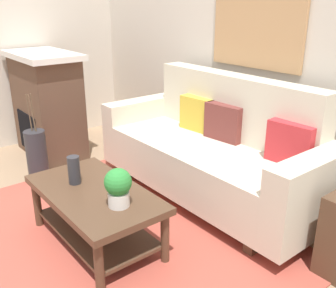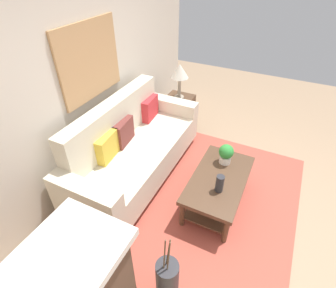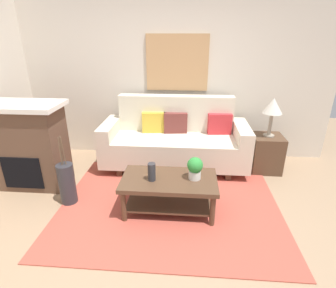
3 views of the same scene
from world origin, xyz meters
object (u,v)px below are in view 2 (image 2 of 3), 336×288
Objects in this scene: couch at (133,150)px; side_table at (179,112)px; coffee_table at (218,185)px; framed_painting at (90,61)px; throw_pillow_mustard at (107,147)px; tabletop_vase at (220,184)px; table_lamp at (180,72)px; floor_vase at (167,282)px; throw_pillow_crimson at (150,108)px; potted_plant_tabletop at (226,153)px; throw_pillow_maroon at (124,132)px.

side_table is at bearing -1.15° from couch.
framed_painting is at bearing 90.04° from coffee_table.
throw_pillow_mustard reaches higher than side_table.
table_lamp is at bearing 36.98° from tabletop_vase.
throw_pillow_mustard is at bearing 53.59° from floor_vase.
potted_plant_tabletop is at bearing -107.05° from throw_pillow_crimson.
potted_plant_tabletop is at bearing 8.91° from tabletop_vase.
couch is 3.85× the size of table_lamp.
floor_vase is at bearing -147.29° from throw_pillow_crimson.
throw_pillow_maroon is at bearing 44.70° from floor_vase.
throw_pillow_mustard is 1.79m from side_table.
throw_pillow_maroon is 0.68× the size of floor_vase.
throw_pillow_crimson reaches higher than tabletop_vase.
framed_painting is at bearing 153.44° from throw_pillow_crimson.
side_table is 0.71m from table_lamp.
couch reaches higher than side_table.
tabletop_vase is (-0.19, -0.05, 0.22)m from coffee_table.
throw_pillow_mustard is at bearing 116.34° from potted_plant_tabletop.
throw_pillow_mustard is (-0.34, 0.13, 0.25)m from couch.
coffee_table is (0.00, -1.30, -0.37)m from throw_pillow_maroon.
throw_pillow_mustard is 1.77m from table_lamp.
table_lamp reaches higher than couch.
floor_vase is at bearing -135.30° from throw_pillow_maroon.
throw_pillow_mustard is 1.72× the size of tabletop_vase.
potted_plant_tabletop is 0.47× the size of side_table.
floor_vase is at bearing 174.44° from tabletop_vase.
couch is at bearing 104.18° from potted_plant_tabletop.
throw_pillow_crimson is at bearing 32.71° from floor_vase.
side_table is (1.59, 1.20, -0.25)m from tabletop_vase.
throw_pillow_crimson is at bearing 57.06° from tabletop_vase.
tabletop_vase reaches higher than coffee_table.
couch is 0.44m from throw_pillow_mustard.
table_lamp is 1.58m from framed_painting.
throw_pillow_crimson is at bearing 72.95° from potted_plant_tabletop.
potted_plant_tabletop is (0.29, 0.03, 0.26)m from coffee_table.
throw_pillow_maroon is 1.35m from coffee_table.
floor_vase is (-1.26, -1.25, -0.42)m from throw_pillow_maroon.
coffee_table is (-0.68, -1.30, -0.37)m from throw_pillow_crimson.
throw_pillow_maroon is 1.72× the size of tabletop_vase.
table_lamp is at bearing 39.42° from coffee_table.
throw_pillow_crimson is 0.64× the size of side_table.
throw_pillow_mustard reaches higher than tabletop_vase.
potted_plant_tabletop is 0.27× the size of framed_painting.
table_lamp reaches higher than side_table.
tabletop_vase is at bearing -98.99° from couch.
throw_pillow_mustard is 0.64× the size of side_table.
couch reaches higher than floor_vase.
couch reaches higher than potted_plant_tabletop.
potted_plant_tabletop is at bearing -77.17° from throw_pillow_maroon.
tabletop_vase is at bearing -5.56° from floor_vase.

